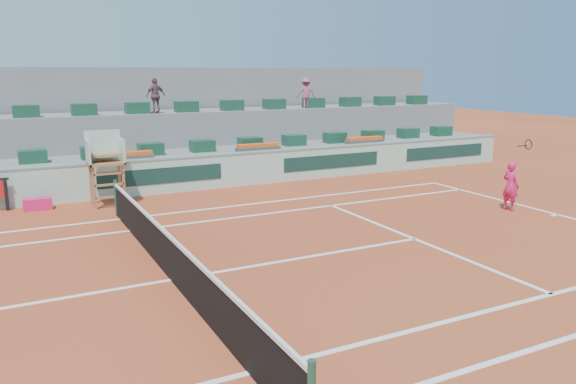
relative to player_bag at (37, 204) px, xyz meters
name	(u,v)px	position (x,y,z in m)	size (l,w,h in m)	color
ground	(171,280)	(2.08, -7.80, -0.19)	(90.00, 90.00, 0.00)	#9F3D1E
seating_tier_lower	(92,171)	(2.08, 2.90, 0.41)	(36.00, 4.00, 1.20)	gray
seating_tier_upper	(85,147)	(2.08, 4.50, 1.11)	(36.00, 2.40, 2.60)	gray
stadium_back_wall	(78,121)	(2.08, 6.10, 2.01)	(36.00, 0.40, 4.40)	gray
player_bag	(37,204)	(0.00, 0.00, 0.00)	(0.84, 0.37, 0.37)	#E81E66
spectator_mid	(156,96)	(4.78, 3.68, 3.11)	(0.82, 0.34, 1.39)	#6D4957
spectator_right	(306,93)	(11.61, 3.76, 3.09)	(0.88, 0.51, 1.36)	#9F4F64
court_lines	(171,280)	(2.08, -7.80, -0.18)	(23.89, 11.09, 0.01)	white
tennis_net	(170,256)	(2.08, -7.80, 0.34)	(0.10, 11.97, 1.10)	black
advertising_hoarding	(103,180)	(2.10, 0.70, 0.45)	(36.00, 0.34, 1.26)	#ABD8C3
umpire_chair	(105,158)	(2.08, -0.30, 1.36)	(1.10, 0.90, 2.40)	#906036
seat_row_lower	(94,152)	(2.08, 2.00, 1.23)	(32.90, 0.60, 0.44)	#16442D
seat_row_upper	(84,110)	(2.08, 3.90, 2.63)	(32.90, 0.60, 0.44)	#16442D
flower_planters	(51,161)	(0.58, 1.20, 1.15)	(26.80, 0.36, 0.28)	#4D4D4D
tennis_player	(511,186)	(13.11, -6.69, 0.59)	(0.42, 0.86, 2.28)	#E81E66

